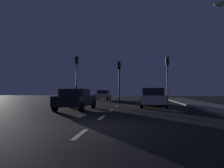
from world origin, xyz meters
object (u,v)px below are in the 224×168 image
Objects in this scene: traffic_signal_center at (119,74)px; traffic_signal_left at (77,70)px; car_adjacent_lane at (76,99)px; car_oncoming_far at (103,95)px; car_stopped_ahead at (153,97)px; traffic_signal_right at (167,71)px.

traffic_signal_left is at bearing 179.98° from traffic_signal_center.
car_adjacent_lane is 14.44m from car_oncoming_far.
car_stopped_ahead is 12.85m from car_oncoming_far.
traffic_signal_right reaches higher than traffic_signal_center.
traffic_signal_center is at bearing 120.03° from car_stopped_ahead.
traffic_signal_center reaches higher than car_oncoming_far.
car_stopped_ahead reaches higher than car_adjacent_lane.
traffic_signal_center is (4.89, -0.00, -0.43)m from traffic_signal_left.
traffic_signal_left reaches higher than car_oncoming_far.
car_oncoming_far is at bearing 115.78° from traffic_signal_center.
traffic_signal_left is at bearing 145.39° from car_stopped_ahead.
traffic_signal_left reaches higher than traffic_signal_right.
traffic_signal_right is 1.25× the size of car_oncoming_far.
car_oncoming_far is (2.12, 5.74, -2.94)m from traffic_signal_left.
traffic_signal_left is 10.14m from traffic_signal_right.
car_oncoming_far is at bearing 117.92° from car_stopped_ahead.
car_adjacent_lane is 1.01× the size of car_oncoming_far.
traffic_signal_center is 5.26m from traffic_signal_right.
car_stopped_ahead is 6.34m from car_adjacent_lane.
traffic_signal_right is 11.83m from car_adjacent_lane.
car_stopped_ahead is (3.24, -5.61, -2.45)m from traffic_signal_center.
traffic_signal_right is 10.25m from car_oncoming_far.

